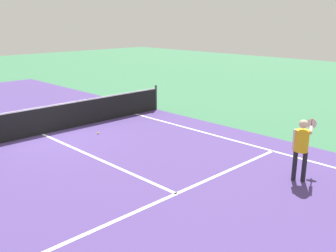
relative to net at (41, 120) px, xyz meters
The scene contains 8 objects.
ground_plane 0.49m from the net, ahead, with size 60.00×60.00×0.00m, color #38724C.
court_surface_inbounds 0.49m from the net, ahead, with size 10.62×24.40×0.00m, color #4C387A.
line_sideline_right 7.24m from the net, 55.34° to the right, with size 0.10×11.89×0.01m, color white.
line_service_near 6.42m from the net, 90.00° to the right, with size 8.22×0.10×0.01m, color white.
line_center_service 3.24m from the net, 90.00° to the right, with size 0.10×6.40×0.01m, color white.
net is the anchor object (origin of this frame).
player_near 8.40m from the net, 71.40° to the right, with size 1.15×0.50×1.53m.
tennis_ball_near_net 1.95m from the net, 43.28° to the right, with size 0.07×0.07×0.07m, color #CCE033.
Camera 1 is at (-5.58, -11.83, 3.79)m, focal length 40.46 mm.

